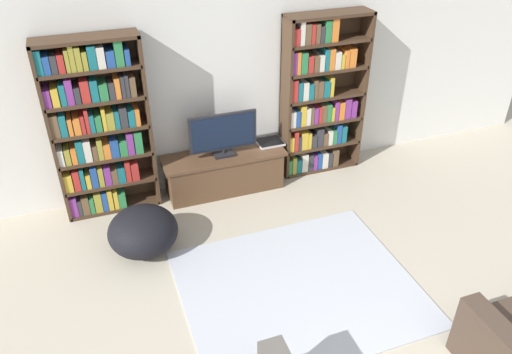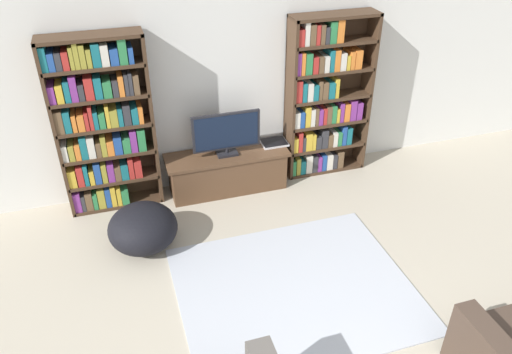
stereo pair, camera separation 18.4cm
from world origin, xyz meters
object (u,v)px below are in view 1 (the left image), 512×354
(beanbag_ottoman, at_px, (143,231))
(tv_stand, at_px, (224,172))
(bookshelf_left, at_px, (98,129))
(bookshelf_right, at_px, (318,98))
(television, at_px, (223,134))
(laptop, at_px, (270,142))

(beanbag_ottoman, bearing_deg, tv_stand, 36.08)
(bookshelf_left, relative_size, beanbag_ottoman, 2.82)
(tv_stand, bearing_deg, bookshelf_right, 4.96)
(bookshelf_left, height_order, beanbag_ottoman, bookshelf_left)
(bookshelf_left, distance_m, beanbag_ottoman, 1.20)
(bookshelf_left, distance_m, television, 1.35)
(bookshelf_left, xyz_separation_m, beanbag_ottoman, (0.24, -0.90, -0.76))
(television, height_order, laptop, television)
(tv_stand, bearing_deg, television, -90.00)
(bookshelf_right, relative_size, tv_stand, 1.36)
(beanbag_ottoman, bearing_deg, bookshelf_left, 104.96)
(bookshelf_right, distance_m, laptop, 0.78)
(bookshelf_left, xyz_separation_m, laptop, (1.93, -0.03, -0.50))
(bookshelf_left, bearing_deg, laptop, -0.94)
(tv_stand, xyz_separation_m, television, (-0.00, -0.02, 0.52))
(television, bearing_deg, beanbag_ottoman, -144.47)
(laptop, bearing_deg, bookshelf_right, 3.03)
(tv_stand, relative_size, beanbag_ottoman, 2.06)
(bookshelf_right, height_order, television, bookshelf_right)
(bookshelf_right, bearing_deg, television, -174.30)
(laptop, bearing_deg, beanbag_ottoman, -152.91)
(tv_stand, height_order, beanbag_ottoman, tv_stand)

